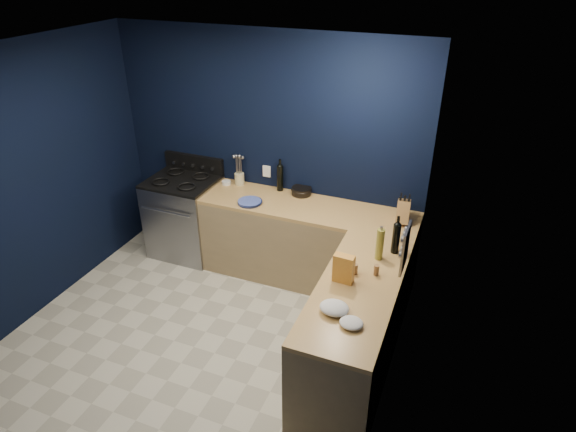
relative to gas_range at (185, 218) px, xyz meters
The scene contains 28 objects.
floor 1.76m from the gas_range, 56.78° to the right, with size 3.50×3.50×0.02m, color beige.
ceiling 2.74m from the gas_range, 56.78° to the right, with size 3.50×3.50×0.02m, color silver.
wall_back 1.30m from the gas_range, 20.08° to the left, with size 3.50×0.02×2.60m, color black.
wall_right 3.16m from the gas_range, 27.83° to the right, with size 0.02×3.50×2.60m, color black.
wall_left 1.85m from the gas_range, 120.31° to the right, with size 0.02×3.50×2.60m, color black.
cab_back 1.53m from the gas_range, ahead, with size 2.30×0.63×0.86m, color #997F56.
top_back 1.59m from the gas_range, ahead, with size 2.30×0.63×0.04m, color olive.
cab_right 2.62m from the gas_range, 25.64° to the right, with size 0.63×1.67×0.86m, color #997F56.
top_right 2.66m from the gas_range, 25.64° to the right, with size 0.63×1.67×0.04m, color olive.
gas_range is the anchor object (origin of this frame).
oven_door 0.32m from the gas_range, 90.00° to the right, with size 0.59×0.02×0.42m, color black.
cooktop 0.48m from the gas_range, ahead, with size 0.76×0.66×0.03m, color black.
backguard 0.65m from the gas_range, 90.00° to the left, with size 0.76×0.06×0.20m, color black.
spice_panel 2.89m from the gas_range, 18.08° to the right, with size 0.02×0.28×0.38m, color gray.
wall_outlet 1.16m from the gas_range, 18.88° to the left, with size 0.09×0.02×0.13m, color white.
plate_stack 1.05m from the gas_range, ahead, with size 0.25×0.25×0.03m, color #414FA4.
ramekin 0.69m from the gas_range, 21.21° to the left, with size 0.10×0.10×0.04m, color white.
utensil_crock 0.84m from the gas_range, 21.44° to the left, with size 0.11×0.11×0.13m, color #EBEBBA.
wine_bottle_back 1.28m from the gas_range, 13.66° to the left, with size 0.07×0.07×0.29m, color black.
lemon_basket 1.47m from the gas_range, 10.71° to the left, with size 0.22×0.22×0.08m, color black.
knife_block 2.56m from the gas_range, ahead, with size 0.12×0.20×0.22m, color olive.
wine_bottle_right 2.65m from the gas_range, 11.51° to the right, with size 0.07×0.07×0.28m, color black.
oil_bottle 2.59m from the gas_range, 15.42° to the right, with size 0.07×0.07×0.29m, color olive.
spice_jar_near 2.67m from the gas_range, 20.47° to the right, with size 0.04×0.04×0.10m, color olive.
spice_jar_far 2.54m from the gas_range, 22.83° to the right, with size 0.05×0.05×0.09m, color olive.
crouton_bag 2.55m from the gas_range, 26.28° to the right, with size 0.17×0.08×0.25m, color #C74F2B.
towel_front 2.77m from the gas_range, 33.30° to the right, with size 0.22×0.19×0.08m, color white.
towel_end 2.95m from the gas_range, 33.23° to the right, with size 0.17×0.16×0.05m, color white.
Camera 1 is at (2.09, -2.85, 3.29)m, focal length 30.65 mm.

